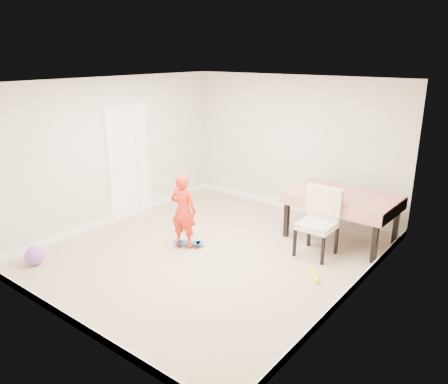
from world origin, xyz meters
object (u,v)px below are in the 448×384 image
Objects in this scene: skateboard at (189,244)px; balloon at (34,256)px; child at (183,213)px; dining_chair at (317,223)px; dining_table at (341,217)px.

skateboard is 2.31m from balloon.
dining_chair is at bearing -165.36° from child.
child reaches higher than skateboard.
child is (-1.79, -1.04, 0.06)m from dining_chair.
dining_chair is at bearing -2.39° from skateboard.
dining_table is 1.63× the size of dining_chair.
balloon is at bearing -129.43° from dining_table.
dining_chair reaches higher than balloon.
dining_table is at bearing -151.27° from child.
child is 4.21× the size of balloon.
skateboard is at bearing -134.18° from dining_table.
child reaches higher than dining_table.
balloon is at bearing 38.30° from child.
dining_chair is (-0.06, -0.76, 0.12)m from dining_table.
child is (-0.04, -0.06, 0.55)m from skateboard.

